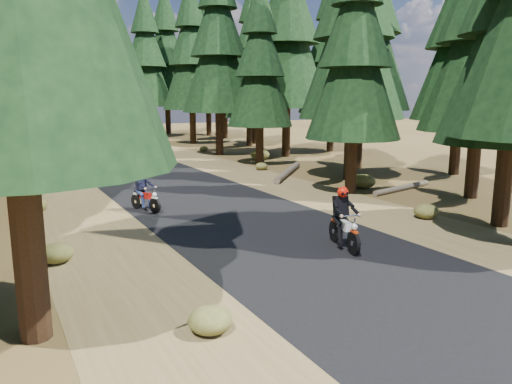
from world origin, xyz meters
TOP-DOWN VIEW (x-y plane):
  - ground at (0.00, 0.00)m, footprint 120.00×120.00m
  - road at (0.00, 5.00)m, footprint 6.00×100.00m
  - shoulder_l at (-4.60, 5.00)m, footprint 3.20×100.00m
  - shoulder_r at (4.60, 5.00)m, footprint 3.20×100.00m
  - pine_forest at (-0.02, 21.05)m, footprint 34.59×55.08m
  - log_near at (6.34, 9.87)m, footprint 4.12×4.50m
  - log_far at (8.36, 3.87)m, footprint 3.86×1.15m
  - understory_shrubs at (1.53, 7.79)m, footprint 15.64×32.85m
  - rider_lead at (1.00, -1.54)m, footprint 0.96×1.91m
  - rider_follow at (-2.40, 5.21)m, footprint 1.03×1.69m

SIDE VIEW (x-z plane):
  - ground at x=0.00m, z-range 0.00..0.00m
  - shoulder_l at x=-4.60m, z-range 0.00..0.01m
  - shoulder_r at x=4.60m, z-range 0.00..0.01m
  - road at x=0.00m, z-range 0.00..0.01m
  - log_far at x=8.36m, z-range 0.00..0.24m
  - log_near at x=6.34m, z-range 0.00..0.32m
  - understory_shrubs at x=1.53m, z-range -0.07..0.65m
  - rider_follow at x=-2.40m, z-range -0.24..1.21m
  - rider_lead at x=1.00m, z-range -0.27..1.36m
  - pine_forest at x=-0.02m, z-range -0.27..16.05m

